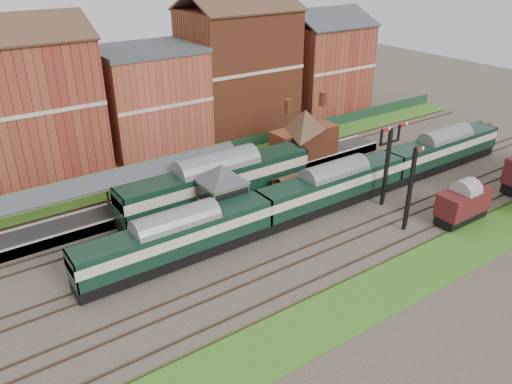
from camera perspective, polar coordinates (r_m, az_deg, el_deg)
ground at (r=45.68m, az=1.60°, el=-4.24°), size 160.00×160.00×0.00m
grass_back at (r=57.88m, az=-7.81°, el=2.47°), size 90.00×4.50×0.06m
grass_front at (r=38.37m, az=12.48°, el=-11.63°), size 90.00×5.00×0.06m
fence at (r=59.26m, az=-8.75°, el=3.74°), size 90.00×0.12×1.50m
platform at (r=50.64m, az=-9.55°, el=-0.72°), size 55.00×3.40×1.00m
signal_box at (r=45.08m, az=-3.87°, el=-0.12°), size 5.40×5.40×6.00m
brick_hut at (r=50.08m, az=4.03°, el=0.17°), size 3.20×2.64×2.94m
station_building at (r=57.75m, az=5.57°, el=6.74°), size 8.10×8.10×5.90m
canopy at (r=47.00m, az=-16.48°, el=1.83°), size 26.00×3.89×4.08m
semaphore_bracket at (r=49.51m, az=14.75°, el=3.38°), size 3.60×0.25×8.18m
semaphore_siding at (r=45.70m, az=17.18°, el=0.42°), size 1.23×0.25×8.00m
town_backdrop at (r=63.27m, az=-12.21°, el=10.92°), size 69.00×10.00×16.00m
dmu_train at (r=49.03m, az=8.89°, el=0.72°), size 50.70×2.67×3.89m
platform_railcar at (r=48.47m, az=-4.43°, el=1.18°), size 20.06×3.16×4.62m
goods_van_a at (r=49.84m, az=22.59°, el=-1.20°), size 5.40×2.34×3.28m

